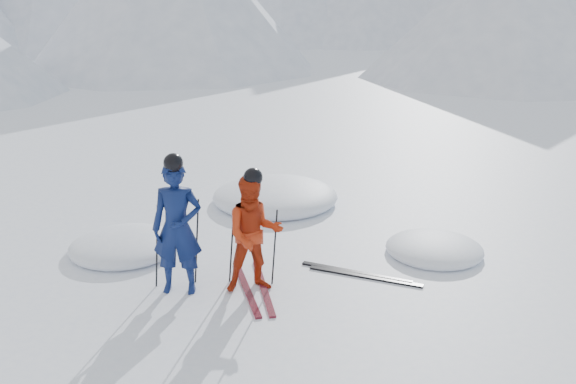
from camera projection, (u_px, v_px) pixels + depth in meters
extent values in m
plane|color=white|center=(385.00, 266.00, 9.30)|extent=(160.00, 160.00, 0.00)
cone|color=#B2BCD1|center=(508.00, 9.00, 28.76)|extent=(14.00, 14.00, 6.50)
imported|color=#0C1A4C|center=(177.00, 228.00, 8.26)|extent=(0.75, 0.56, 1.88)
imported|color=#B12A0E|center=(254.00, 234.00, 8.33)|extent=(0.85, 0.68, 1.66)
cylinder|color=black|center=(157.00, 246.00, 8.45)|extent=(0.12, 0.09, 1.25)
cylinder|color=black|center=(197.00, 241.00, 8.62)|extent=(0.12, 0.07, 1.25)
cylinder|color=black|center=(232.00, 247.00, 8.61)|extent=(0.11, 0.09, 1.11)
cylinder|color=black|center=(275.00, 247.00, 8.60)|extent=(0.11, 0.08, 1.11)
cube|color=black|center=(247.00, 288.00, 8.57)|extent=(0.26, 1.70, 0.03)
cube|color=black|center=(264.00, 287.00, 8.60)|extent=(0.15, 1.70, 0.03)
cube|color=black|center=(356.00, 273.00, 9.06)|extent=(1.48, 0.99, 0.03)
cube|color=black|center=(365.00, 276.00, 8.93)|extent=(1.51, 0.94, 0.03)
ellipsoid|color=white|center=(125.00, 251.00, 9.87)|extent=(1.76, 1.76, 0.39)
ellipsoid|color=white|center=(434.00, 253.00, 9.78)|extent=(1.55, 1.55, 0.34)
ellipsoid|color=white|center=(275.00, 202.00, 12.16)|extent=(2.49, 2.49, 0.55)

